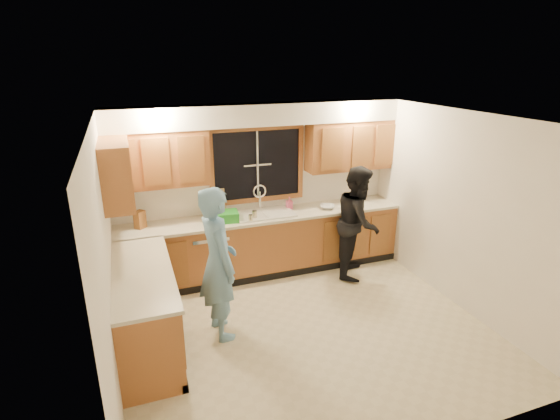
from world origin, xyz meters
The scene contains 26 objects.
floor centered at (0.00, 0.00, 0.00)m, with size 4.20×4.20×0.00m, color beige.
ceiling centered at (0.00, 0.00, 2.50)m, with size 4.20×4.20×0.00m, color silver.
wall_back centered at (0.00, 1.90, 1.25)m, with size 4.20×4.20×0.00m, color white.
wall_left centered at (-2.10, 0.00, 1.25)m, with size 3.80×3.80×0.00m, color white.
wall_right centered at (2.10, 0.00, 1.25)m, with size 3.80×3.80×0.00m, color white.
base_cabinets_back centered at (0.00, 1.60, 0.44)m, with size 4.20×0.60×0.88m, color #A66130.
base_cabinets_left centered at (-1.80, 0.35, 0.44)m, with size 0.60×1.90×0.88m, color #A66130.
countertop_back centered at (0.00, 1.58, 0.90)m, with size 4.20×0.63×0.04m, color beige.
countertop_left centered at (-1.79, 0.35, 0.90)m, with size 0.63×1.90×0.04m, color beige.
upper_cabinets_left centered at (-1.43, 1.73, 1.83)m, with size 1.35×0.33×0.75m, color #A66130.
upper_cabinets_right centered at (1.43, 1.73, 1.83)m, with size 1.35×0.33×0.75m, color #A66130.
upper_cabinets_return centered at (-1.94, 1.12, 1.83)m, with size 0.33×0.90×0.75m, color #A66130.
soffit centered at (0.00, 1.72, 2.35)m, with size 4.20×0.35×0.30m, color white.
window_frame centered at (0.00, 1.89, 1.60)m, with size 1.44×0.03×1.14m.
sink centered at (0.00, 1.60, 0.86)m, with size 0.86×0.52×0.57m.
dishwasher centered at (-0.85, 1.59, 0.41)m, with size 0.60×0.56×0.82m, color silver.
stove centered at (-1.80, -0.22, 0.45)m, with size 0.58×0.75×0.90m, color silver.
man centered at (-0.97, 0.29, 0.90)m, with size 0.66×0.43×1.80m, color #6EA4D0.
woman centered at (1.28, 1.08, 0.83)m, with size 0.80×0.63×1.65m, color black.
knife_block centered at (-1.73, 1.66, 1.04)m, with size 0.13×0.11×0.24m, color #9B5E2A.
cutting_board centered at (-0.67, 1.81, 1.12)m, with size 0.29×0.02×0.39m, color tan.
dish_crate centered at (-0.56, 1.53, 0.99)m, with size 0.29×0.27×0.14m, color #259128.
soap_bottle centered at (0.44, 1.71, 1.01)m, with size 0.08×0.09×0.19m, color #E15580.
bowl centered at (0.99, 1.53, 0.95)m, with size 0.22×0.22×0.05m, color silver.
can_left centered at (-0.18, 1.46, 0.98)m, with size 0.07×0.07×0.13m, color #BBAE90.
can_right centered at (-0.27, 1.37, 0.97)m, with size 0.06×0.06×0.11m, color #BBAE90.
Camera 1 is at (-1.82, -4.12, 3.09)m, focal length 28.00 mm.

